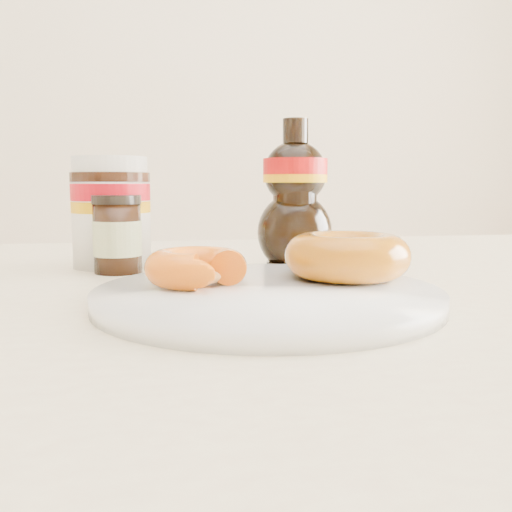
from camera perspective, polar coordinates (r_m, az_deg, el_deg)
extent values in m
cube|color=#F5E9CE|center=(2.27, -10.28, 18.52)|extent=(3.50, 0.10, 2.60)
cube|color=beige|center=(0.58, -6.77, -4.73)|extent=(1.40, 0.90, 0.04)
cylinder|color=#C6B28C|center=(1.25, 23.05, -16.72)|extent=(0.06, 0.06, 0.71)
cylinder|color=white|center=(0.48, 1.15, -4.05)|extent=(0.29, 0.29, 0.01)
torus|color=white|center=(0.48, 1.15, -3.93)|extent=(0.29, 0.29, 0.01)
torus|color=orange|center=(0.49, -6.01, -1.12)|extent=(0.11, 0.11, 0.03)
torus|color=#AD6A0B|center=(0.53, 9.10, 0.03)|extent=(0.12, 0.12, 0.04)
cylinder|color=white|center=(0.71, -14.24, 3.37)|extent=(0.09, 0.09, 0.11)
cylinder|color=#950510|center=(0.71, -14.33, 6.21)|extent=(0.09, 0.09, 0.02)
cylinder|color=#D89905|center=(0.71, -14.29, 4.79)|extent=(0.09, 0.09, 0.01)
cylinder|color=black|center=(0.71, -14.38, 7.64)|extent=(0.09, 0.09, 0.01)
cylinder|color=white|center=(0.71, -14.41, 8.70)|extent=(0.09, 0.09, 0.02)
cylinder|color=black|center=(0.67, -13.69, 1.75)|extent=(0.05, 0.05, 0.08)
cylinder|color=beige|center=(0.67, -13.69, 1.75)|extent=(0.05, 0.05, 0.04)
cylinder|color=black|center=(0.66, -13.80, 5.50)|extent=(0.06, 0.06, 0.01)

